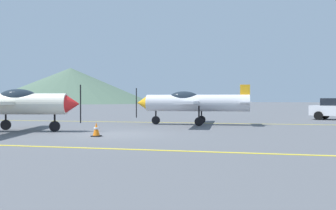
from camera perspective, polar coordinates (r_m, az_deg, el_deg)
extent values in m
plane|color=#54565B|center=(16.41, -8.39, -4.49)|extent=(400.00, 400.00, 0.00)
cube|color=yellow|center=(12.33, -16.12, -6.26)|extent=(80.00, 0.16, 0.01)
cube|color=yellow|center=(24.50, -1.11, -2.70)|extent=(80.00, 0.16, 0.01)
cylinder|color=silver|center=(19.17, -24.35, 0.15)|extent=(6.23, 2.45, 1.00)
cone|color=red|center=(18.09, -14.42, 0.16)|extent=(0.82, 0.98, 0.85)
cube|color=black|center=(18.01, -13.30, 0.17)|extent=(0.06, 0.11, 1.81)
ellipsoid|color=#1E2833|center=(18.86, -22.08, 1.07)|extent=(1.96, 1.23, 0.82)
cube|color=silver|center=(19.03, -23.35, 0.29)|extent=(2.88, 7.99, 0.15)
cylinder|color=black|center=(18.33, -17.03, -1.73)|extent=(0.09, 0.09, 0.91)
cylinder|color=black|center=(18.35, -17.03, -3.15)|extent=(0.52, 0.23, 0.51)
cylinder|color=black|center=(20.18, -23.69, -1.53)|extent=(0.09, 0.09, 0.91)
cylinder|color=black|center=(20.20, -23.68, -2.82)|extent=(0.52, 0.23, 0.51)
cylinder|color=silver|center=(22.32, 4.52, 0.31)|extent=(6.22, 1.39, 1.00)
cone|color=#F2A519|center=(22.85, -4.00, 0.33)|extent=(0.69, 0.89, 0.85)
cube|color=black|center=(22.94, -4.89, 0.33)|extent=(0.04, 0.11, 1.81)
ellipsoid|color=#1E2833|center=(22.40, 2.44, 1.08)|extent=(1.86, 0.93, 0.82)
cube|color=silver|center=(22.35, 3.60, 0.43)|extent=(1.51, 8.03, 0.15)
cube|color=silver|center=(22.26, 11.75, 0.41)|extent=(0.78, 2.39, 0.09)
cube|color=#F2A519|center=(22.26, 11.76, 1.70)|extent=(0.58, 0.15, 1.09)
cylinder|color=black|center=(22.69, -1.88, -1.21)|extent=(0.09, 0.09, 0.91)
cylinder|color=black|center=(22.71, -1.88, -2.35)|extent=(0.51, 0.14, 0.51)
cylinder|color=black|center=(23.31, 5.17, -1.15)|extent=(0.09, 0.09, 0.91)
cylinder|color=black|center=(23.33, 5.17, -2.27)|extent=(0.51, 0.14, 0.51)
cylinder|color=black|center=(21.32, 4.78, -1.34)|extent=(0.09, 0.09, 0.91)
cylinder|color=black|center=(21.35, 4.78, -2.56)|extent=(0.51, 0.14, 0.51)
cylinder|color=black|center=(29.76, 22.15, -1.53)|extent=(0.67, 0.46, 0.64)
cylinder|color=black|center=(31.50, 23.00, -1.41)|extent=(0.67, 0.46, 0.64)
cube|color=black|center=(15.57, -10.97, -4.70)|extent=(0.36, 0.36, 0.04)
cone|color=orange|center=(15.55, -10.97, -3.62)|extent=(0.29, 0.29, 0.55)
cylinder|color=white|center=(15.54, -10.97, -3.52)|extent=(0.20, 0.20, 0.08)
cone|color=#4C6651|center=(150.28, -14.74, 2.89)|extent=(65.44, 65.44, 13.90)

